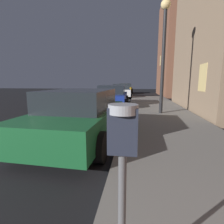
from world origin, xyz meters
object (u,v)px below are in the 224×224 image
(parking_meter, at_px, (123,154))
(car_green, at_px, (80,115))
(car_yellow_cab, at_px, (125,89))
(car_white, at_px, (121,91))
(street_lamp, at_px, (164,40))
(car_blue, at_px, (112,96))

(parking_meter, height_order, car_green, parking_meter)
(car_yellow_cab, bearing_deg, car_green, -90.00)
(car_green, bearing_deg, car_white, 89.99)
(car_white, height_order, street_lamp, street_lamp)
(car_green, distance_m, car_yellow_cab, 20.11)
(car_blue, distance_m, car_white, 6.89)
(car_green, bearing_deg, car_yellow_cab, 90.00)
(car_yellow_cab, bearing_deg, parking_meter, -86.39)
(street_lamp, bearing_deg, car_white, 105.89)
(parking_meter, bearing_deg, car_yellow_cab, 93.61)
(car_white, xyz_separation_m, car_yellow_cab, (-0.00, 6.49, -0.00))
(car_blue, xyz_separation_m, car_white, (0.00, 6.89, -0.02))
(car_green, distance_m, car_blue, 6.72)
(car_green, distance_m, street_lamp, 5.55)
(car_green, distance_m, car_white, 13.62)
(parking_meter, xyz_separation_m, car_white, (-1.49, 17.27, -0.48))
(car_green, xyz_separation_m, car_yellow_cab, (-0.00, 20.11, -0.02))
(car_white, bearing_deg, car_blue, -90.02)
(car_yellow_cab, relative_size, street_lamp, 0.88)
(parking_meter, xyz_separation_m, street_lamp, (1.28, 7.53, 2.37))
(car_yellow_cab, xyz_separation_m, street_lamp, (2.77, -16.23, 2.85))
(car_blue, bearing_deg, car_white, 89.98)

